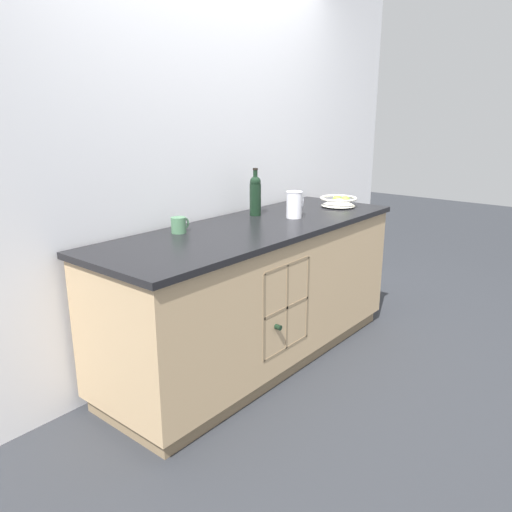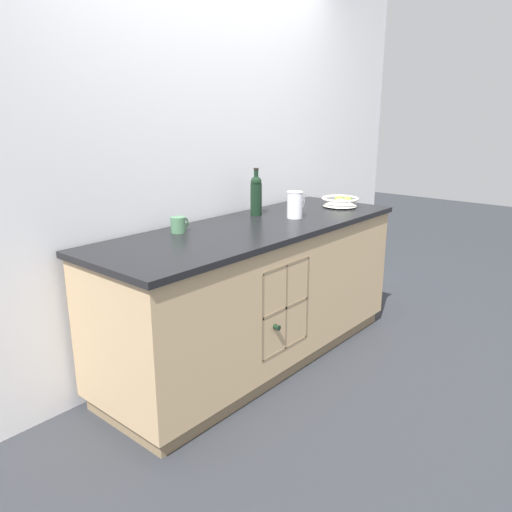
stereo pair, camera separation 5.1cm
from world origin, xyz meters
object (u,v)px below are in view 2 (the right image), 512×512
(standing_wine_bottle, at_px, (256,194))
(ceramic_mug, at_px, (179,225))
(fruit_bowl, at_px, (340,201))
(white_pitcher, at_px, (295,204))

(standing_wine_bottle, bearing_deg, ceramic_mug, 178.73)
(fruit_bowl, bearing_deg, standing_wine_bottle, 157.03)
(fruit_bowl, distance_m, ceramic_mug, 1.32)
(standing_wine_bottle, bearing_deg, fruit_bowl, -22.97)
(fruit_bowl, height_order, white_pitcher, white_pitcher)
(fruit_bowl, distance_m, white_pitcher, 0.53)
(ceramic_mug, bearing_deg, white_pitcher, -18.93)
(fruit_bowl, bearing_deg, ceramic_mug, 167.72)
(fruit_bowl, bearing_deg, white_pitcher, 177.89)
(fruit_bowl, xyz_separation_m, ceramic_mug, (-1.29, 0.28, 0.00))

